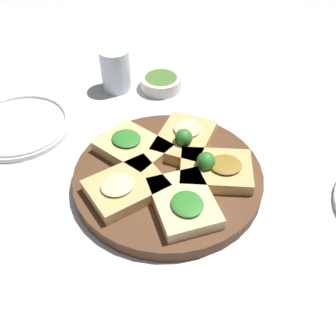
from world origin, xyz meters
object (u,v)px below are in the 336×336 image
object	(u,v)px
serving_board	(168,177)
dipping_bowl	(161,82)
water_glass	(116,70)
plate_left	(21,124)

from	to	relation	value
serving_board	dipping_bowl	size ratio (longest dim) A/B	3.50
water_glass	serving_board	bearing A→B (deg)	-42.27
water_glass	dipping_bowl	xyz separation A→B (m)	(0.09, 0.04, -0.03)
plate_left	dipping_bowl	xyz separation A→B (m)	(0.18, 0.24, 0.01)
plate_left	water_glass	bearing A→B (deg)	64.47
serving_board	water_glass	world-z (taller)	water_glass
serving_board	water_glass	xyz separation A→B (m)	(-0.23, 0.21, 0.03)
serving_board	dipping_bowl	distance (m)	0.28
serving_board	plate_left	world-z (taller)	serving_board
serving_board	plate_left	bearing A→B (deg)	179.16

